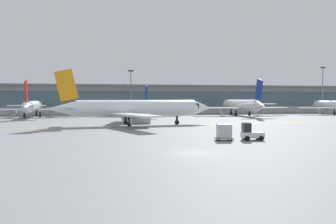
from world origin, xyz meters
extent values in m
plane|color=gray|center=(0.00, 0.00, 0.00)|extent=(400.00, 400.00, 0.00)
cube|color=yellow|center=(-2.16, 30.95, 0.00)|extent=(109.55, 10.72, 0.01)
cube|color=#B2B7BC|center=(0.00, 85.25, 4.50)|extent=(191.95, 8.00, 9.00)
cube|color=slate|center=(0.00, 81.17, 4.95)|extent=(184.28, 0.16, 5.04)
cube|color=slate|center=(0.00, 83.75, 9.30)|extent=(199.63, 11.00, 0.60)
cylinder|color=silver|center=(-27.27, 65.34, 2.95)|extent=(4.48, 20.80, 2.87)
cone|color=silver|center=(-28.22, 77.34, 2.95)|extent=(2.99, 3.64, 2.72)
cube|color=black|center=(-28.03, 75.06, 3.31)|extent=(2.43, 2.75, 1.00)
cone|color=silver|center=(-26.27, 52.77, 2.95)|extent=(2.79, 4.76, 2.44)
cube|color=silver|center=(-34.45, 63.08, 2.16)|extent=(12.10, 5.00, 0.24)
cylinder|color=#999EA3|center=(-32.19, 64.53, 1.37)|extent=(2.00, 3.17, 1.77)
cube|color=silver|center=(-19.82, 64.24, 2.16)|extent=(12.00, 6.67, 0.24)
cylinder|color=#999EA3|center=(-22.28, 65.31, 1.37)|extent=(2.00, 3.17, 1.77)
cube|color=red|center=(-26.35, 53.68, 6.83)|extent=(0.61, 3.88, 5.40)
cube|color=silver|center=(-28.47, 53.85, 3.38)|extent=(4.36, 2.35, 0.20)
cube|color=silver|center=(-24.27, 54.18, 3.38)|extent=(4.36, 2.35, 0.20)
cylinder|color=black|center=(-27.84, 72.54, 0.76)|extent=(0.37, 0.37, 1.52)
cylinder|color=black|center=(-27.84, 72.54, 0.38)|extent=(0.52, 0.79, 0.76)
cylinder|color=black|center=(-29.07, 63.51, 0.76)|extent=(0.37, 0.37, 1.52)
cylinder|color=black|center=(-29.07, 63.51, 0.38)|extent=(0.52, 0.79, 0.76)
cylinder|color=black|center=(-25.20, 63.81, 0.76)|extent=(0.37, 0.37, 1.52)
cylinder|color=black|center=(-25.20, 63.81, 0.38)|extent=(0.52, 0.79, 0.76)
cylinder|color=silver|center=(1.86, 64.14, 2.63)|extent=(2.84, 18.46, 2.56)
cone|color=silver|center=(1.70, 74.89, 2.63)|extent=(2.48, 3.11, 2.43)
cube|color=black|center=(1.73, 72.84, 2.95)|extent=(2.03, 2.33, 0.90)
cone|color=silver|center=(2.04, 52.88, 2.63)|extent=(2.24, 4.13, 2.18)
cube|color=silver|center=(-4.66, 62.54, 1.93)|extent=(10.80, 5.08, 0.21)
cylinder|color=#999EA3|center=(-2.57, 63.70, 1.22)|extent=(1.62, 2.73, 1.58)
cube|color=silver|center=(8.44, 62.74, 1.93)|extent=(10.78, 5.37, 0.21)
cylinder|color=#999EA3|center=(6.31, 63.83, 1.22)|extent=(1.62, 2.73, 1.58)
cube|color=navy|center=(2.03, 53.70, 6.10)|extent=(0.32, 3.45, 4.82)
cube|color=silver|center=(0.14, 53.97, 3.02)|extent=(3.79, 1.86, 0.18)
cube|color=silver|center=(3.90, 54.03, 3.02)|extent=(3.79, 1.86, 0.18)
cylinder|color=black|center=(1.76, 70.59, 0.68)|extent=(0.33, 0.33, 1.35)
cylinder|color=black|center=(1.76, 70.59, 0.34)|extent=(0.42, 0.68, 0.68)
cylinder|color=black|center=(0.16, 62.61, 0.68)|extent=(0.33, 0.33, 1.35)
cylinder|color=black|center=(0.16, 62.61, 0.34)|extent=(0.42, 0.68, 0.68)
cylinder|color=black|center=(3.62, 62.66, 0.68)|extent=(0.33, 0.33, 1.35)
cylinder|color=black|center=(3.62, 62.66, 0.34)|extent=(0.42, 0.68, 0.68)
cylinder|color=white|center=(31.10, 63.42, 3.16)|extent=(3.42, 22.17, 3.07)
cone|color=white|center=(31.31, 76.32, 3.16)|extent=(2.98, 3.73, 2.92)
cube|color=black|center=(31.27, 73.86, 3.55)|extent=(2.44, 2.80, 1.08)
cone|color=white|center=(30.89, 49.89, 3.16)|extent=(2.69, 4.96, 2.61)
cube|color=white|center=(23.21, 61.73, 2.32)|extent=(12.95, 6.46, 0.25)
cylinder|color=#999EA3|center=(25.76, 63.05, 1.46)|extent=(1.95, 3.28, 1.90)
cube|color=white|center=(38.94, 61.48, 2.32)|extent=(12.97, 6.10, 0.25)
cylinder|color=#999EA3|center=(36.43, 62.88, 1.46)|extent=(1.95, 3.28, 1.90)
cube|color=navy|center=(30.91, 50.88, 7.32)|extent=(0.39, 4.15, 5.79)
cube|color=white|center=(28.65, 51.27, 3.62)|extent=(4.55, 2.24, 0.22)
cube|color=white|center=(33.17, 51.20, 3.62)|extent=(4.55, 2.24, 0.22)
cylinder|color=black|center=(31.22, 71.16, 0.81)|extent=(0.40, 0.40, 1.63)
cylinder|color=black|center=(31.22, 71.16, 0.41)|extent=(0.51, 0.82, 0.81)
cylinder|color=black|center=(29.00, 61.64, 0.81)|extent=(0.40, 0.40, 1.63)
cylinder|color=black|center=(29.00, 61.64, 0.41)|extent=(0.51, 0.82, 0.81)
cylinder|color=black|center=(33.15, 61.57, 0.81)|extent=(0.40, 0.40, 1.63)
cylinder|color=black|center=(33.15, 61.57, 0.41)|extent=(0.51, 0.82, 0.81)
cone|color=white|center=(63.60, 75.74, 2.93)|extent=(2.79, 3.48, 2.70)
cube|color=black|center=(63.54, 73.46, 3.29)|extent=(2.29, 2.62, 1.00)
cube|color=white|center=(55.96, 62.31, 2.15)|extent=(11.98, 6.08, 0.23)
cylinder|color=#999EA3|center=(58.34, 63.50, 1.36)|extent=(1.84, 3.06, 1.76)
cylinder|color=black|center=(63.47, 70.96, 0.75)|extent=(0.37, 0.37, 1.51)
cylinder|color=black|center=(63.47, 70.96, 0.38)|extent=(0.48, 0.76, 0.75)
cylinder|color=black|center=(61.32, 62.17, 0.75)|extent=(0.37, 0.37, 1.51)
cylinder|color=black|center=(61.32, 62.17, 0.38)|extent=(0.48, 0.76, 0.75)
cylinder|color=white|center=(-2.16, 32.95, 3.20)|extent=(22.55, 5.20, 3.10)
cone|color=white|center=(10.82, 34.18, 3.20)|extent=(3.99, 3.29, 2.95)
cube|color=black|center=(8.35, 33.94, 3.58)|extent=(3.01, 2.67, 1.09)
cone|color=white|center=(-15.76, 31.66, 3.20)|extent=(5.19, 3.10, 2.64)
cube|color=white|center=(-4.73, 40.69, 2.34)|extent=(5.23, 13.10, 0.26)
cylinder|color=#999EA3|center=(-3.13, 38.27, 1.48)|extent=(3.45, 2.22, 1.92)
cube|color=white|center=(-3.23, 24.87, 2.34)|extent=(7.39, 12.97, 0.26)
cylinder|color=#999EA3|center=(-2.11, 27.54, 1.48)|extent=(3.45, 2.22, 1.92)
cube|color=orange|center=(-14.77, 31.76, 7.40)|extent=(4.20, 0.72, 5.85)
cube|color=white|center=(-14.63, 34.06, 3.66)|extent=(2.61, 4.75, 0.22)
cube|color=white|center=(-14.20, 29.52, 3.66)|extent=(2.61, 4.75, 0.22)
cylinder|color=black|center=(5.63, 33.69, 0.82)|extent=(0.40, 0.40, 1.64)
cylinder|color=black|center=(5.63, 33.69, 0.41)|extent=(0.87, 0.58, 0.82)
cylinder|color=black|center=(-4.18, 34.87, 0.82)|extent=(0.40, 0.40, 1.64)
cylinder|color=black|center=(-4.18, 34.87, 0.41)|extent=(0.87, 0.58, 0.82)
cylinder|color=black|center=(-3.78, 30.69, 0.82)|extent=(0.40, 0.40, 1.64)
cylinder|color=black|center=(-3.78, 30.69, 0.41)|extent=(0.87, 0.58, 0.82)
cube|color=silver|center=(9.47, 7.93, 0.65)|extent=(2.76, 1.72, 0.70)
cube|color=#1E2328|center=(8.72, 8.02, 1.55)|extent=(1.05, 1.34, 1.10)
cylinder|color=black|center=(10.40, 8.52, 0.30)|extent=(0.62, 0.29, 0.60)
cylinder|color=black|center=(10.22, 7.13, 0.30)|extent=(0.62, 0.29, 0.60)
cylinder|color=black|center=(8.71, 8.73, 0.30)|extent=(0.62, 0.29, 0.60)
cylinder|color=black|center=(8.54, 7.34, 0.30)|extent=(0.62, 0.29, 0.60)
cube|color=#595B60|center=(6.03, 8.37, 0.28)|extent=(2.28, 1.85, 0.12)
cube|color=#B2B7C1|center=(6.03, 8.37, 1.14)|extent=(1.78, 1.69, 1.60)
cylinder|color=black|center=(6.87, 8.97, 0.11)|extent=(0.23, 0.13, 0.22)
cylinder|color=black|center=(6.69, 7.58, 0.11)|extent=(0.23, 0.13, 0.22)
cylinder|color=black|center=(5.38, 9.15, 0.11)|extent=(0.23, 0.13, 0.22)
cylinder|color=black|center=(5.20, 7.76, 0.11)|extent=(0.23, 0.13, 0.22)
cylinder|color=gray|center=(-0.03, 78.60, 6.84)|extent=(0.36, 0.36, 13.68)
cube|color=#3F3F42|center=(-0.03, 78.60, 13.93)|extent=(1.80, 0.30, 0.50)
cylinder|color=gray|center=(67.76, 77.24, 7.88)|extent=(0.36, 0.36, 15.75)
cube|color=#3F3F42|center=(67.76, 77.24, 16.00)|extent=(1.80, 0.30, 0.50)
camera|label=1|loc=(-7.82, -29.62, 5.03)|focal=35.73mm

